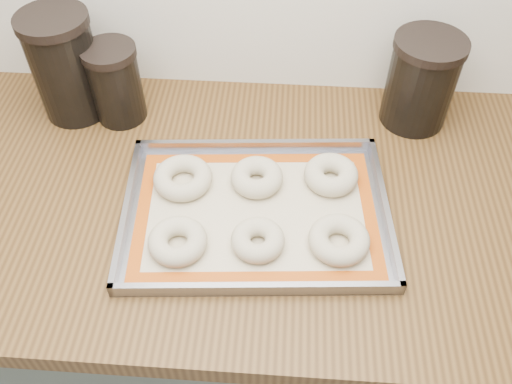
# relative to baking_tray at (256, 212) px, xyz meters

# --- Properties ---
(cabinet) EXTENTS (3.00, 0.65, 0.86)m
(cabinet) POSITION_rel_baking_tray_xyz_m (-0.04, 0.05, -0.48)
(cabinet) COLOR #586458
(cabinet) RESTS_ON floor
(countertop) EXTENTS (3.06, 0.68, 0.04)m
(countertop) POSITION_rel_baking_tray_xyz_m (-0.04, 0.05, -0.03)
(countertop) COLOR brown
(countertop) RESTS_ON cabinet
(baking_tray) EXTENTS (0.48, 0.36, 0.03)m
(baking_tray) POSITION_rel_baking_tray_xyz_m (0.00, 0.00, 0.00)
(baking_tray) COLOR gray
(baking_tray) RESTS_ON countertop
(baking_mat) EXTENTS (0.44, 0.32, 0.00)m
(baking_mat) POSITION_rel_baking_tray_xyz_m (0.00, 0.00, -0.00)
(baking_mat) COLOR #C6B793
(baking_mat) RESTS_ON baking_tray
(bagel_front_left) EXTENTS (0.12, 0.12, 0.03)m
(bagel_front_left) POSITION_rel_baking_tray_xyz_m (-0.12, -0.08, 0.01)
(bagel_front_left) COLOR #BFB294
(bagel_front_left) RESTS_ON baking_mat
(bagel_front_mid) EXTENTS (0.11, 0.11, 0.03)m
(bagel_front_mid) POSITION_rel_baking_tray_xyz_m (0.01, -0.07, 0.01)
(bagel_front_mid) COLOR #BFB294
(bagel_front_mid) RESTS_ON baking_mat
(bagel_front_right) EXTENTS (0.11, 0.11, 0.03)m
(bagel_front_right) POSITION_rel_baking_tray_xyz_m (0.14, -0.06, 0.01)
(bagel_front_right) COLOR #BFB294
(bagel_front_right) RESTS_ON baking_mat
(bagel_back_left) EXTENTS (0.13, 0.13, 0.03)m
(bagel_back_left) POSITION_rel_baking_tray_xyz_m (-0.14, 0.06, 0.01)
(bagel_back_left) COLOR #BFB294
(bagel_back_left) RESTS_ON baking_mat
(bagel_back_mid) EXTENTS (0.11, 0.11, 0.04)m
(bagel_back_mid) POSITION_rel_baking_tray_xyz_m (-0.00, 0.07, 0.02)
(bagel_back_mid) COLOR #BFB294
(bagel_back_mid) RESTS_ON baking_mat
(bagel_back_right) EXTENTS (0.11, 0.11, 0.04)m
(bagel_back_right) POSITION_rel_baking_tray_xyz_m (0.13, 0.08, 0.02)
(bagel_back_right) COLOR #BFB294
(bagel_back_right) RESTS_ON baking_mat
(canister_left) EXTENTS (0.14, 0.14, 0.22)m
(canister_left) POSITION_rel_baking_tray_xyz_m (-0.39, 0.26, 0.10)
(canister_left) COLOR black
(canister_left) RESTS_ON countertop
(canister_mid) EXTENTS (0.11, 0.11, 0.16)m
(canister_mid) POSITION_rel_baking_tray_xyz_m (-0.30, 0.25, 0.08)
(canister_mid) COLOR black
(canister_mid) RESTS_ON countertop
(canister_right) EXTENTS (0.14, 0.14, 0.19)m
(canister_right) POSITION_rel_baking_tray_xyz_m (0.30, 0.28, 0.09)
(canister_right) COLOR black
(canister_right) RESTS_ON countertop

